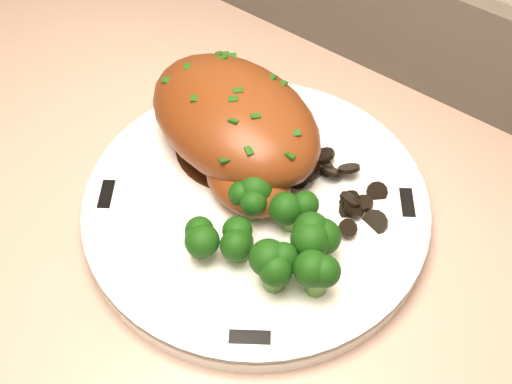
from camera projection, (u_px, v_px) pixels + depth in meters
The scene contains 9 objects.
plate at pixel (256, 206), 0.57m from camera, with size 0.30×0.30×0.02m, color white.
rim_accent_0 at pixel (407, 203), 0.56m from camera, with size 0.03×0.01×0.00m, color black.
rim_accent_1 at pixel (261, 95), 0.65m from camera, with size 0.03×0.01×0.00m, color black.
rim_accent_2 at pixel (106, 194), 0.57m from camera, with size 0.03×0.01×0.00m, color black.
rim_accent_3 at pixel (250, 337), 0.48m from camera, with size 0.03×0.01×0.00m, color black.
gravy_pool at pixel (236, 145), 0.60m from camera, with size 0.11×0.11×0.00m, color black.
chicken_breast at pixel (236, 126), 0.57m from camera, with size 0.21×0.16×0.07m.
mushroom_pile at pixel (336, 198), 0.56m from camera, with size 0.09×0.07×0.02m.
broccoli_florets at pixel (269, 237), 0.51m from camera, with size 0.12×0.09×0.04m.
Camera 1 is at (0.21, 1.47, 1.30)m, focal length 45.00 mm.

